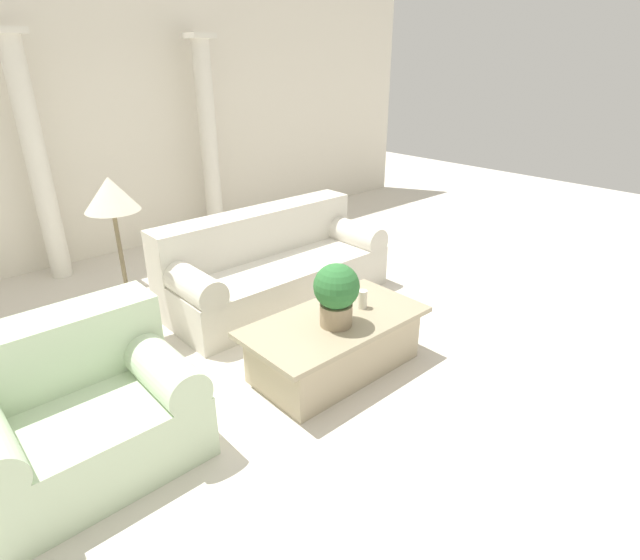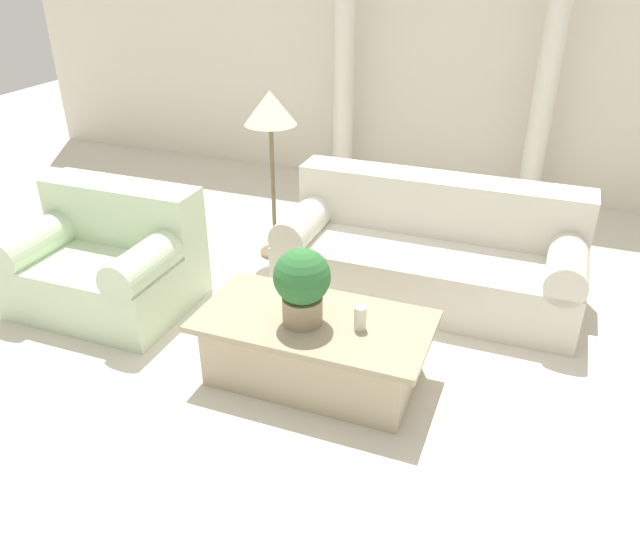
% 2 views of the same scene
% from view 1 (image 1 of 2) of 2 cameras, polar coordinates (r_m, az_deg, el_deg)
% --- Properties ---
extents(ground_plane, '(16.00, 16.00, 0.00)m').
position_cam_1_polar(ground_plane, '(4.19, -3.47, -8.48)').
color(ground_plane, silver).
extents(wall_back, '(10.00, 0.06, 3.20)m').
position_cam_1_polar(wall_back, '(6.56, -23.51, 16.50)').
color(wall_back, silver).
rests_on(wall_back, ground_plane).
extents(sofa_long, '(2.24, 0.95, 0.87)m').
position_cam_1_polar(sofa_long, '(5.02, -5.46, 1.63)').
color(sofa_long, beige).
rests_on(sofa_long, ground_plane).
extents(loveseat, '(1.24, 0.95, 0.87)m').
position_cam_1_polar(loveseat, '(3.37, -26.12, -13.04)').
color(loveseat, beige).
rests_on(loveseat, ground_plane).
extents(coffee_table, '(1.43, 0.75, 0.44)m').
position_cam_1_polar(coffee_table, '(3.90, 1.72, -7.30)').
color(coffee_table, tan).
rests_on(coffee_table, ground_plane).
extents(potted_plant, '(0.34, 0.34, 0.48)m').
position_cam_1_polar(potted_plant, '(3.60, 1.89, -1.40)').
color(potted_plant, '#937F60').
rests_on(potted_plant, coffee_table).
extents(pillar_candle, '(0.07, 0.07, 0.15)m').
position_cam_1_polar(pillar_candle, '(3.94, 4.87, -2.20)').
color(pillar_candle, silver).
rests_on(pillar_candle, coffee_table).
extents(floor_lamp, '(0.42, 0.42, 1.42)m').
position_cam_1_polar(floor_lamp, '(4.26, -22.68, 8.11)').
color(floor_lamp, brown).
rests_on(floor_lamp, ground_plane).
extents(column_left, '(0.30, 0.30, 2.52)m').
position_cam_1_polar(column_left, '(6.02, -29.64, 11.79)').
color(column_left, silver).
rests_on(column_left, ground_plane).
extents(column_right, '(0.30, 0.30, 2.52)m').
position_cam_1_polar(column_right, '(6.75, -12.63, 15.30)').
color(column_right, silver).
rests_on(column_right, ground_plane).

